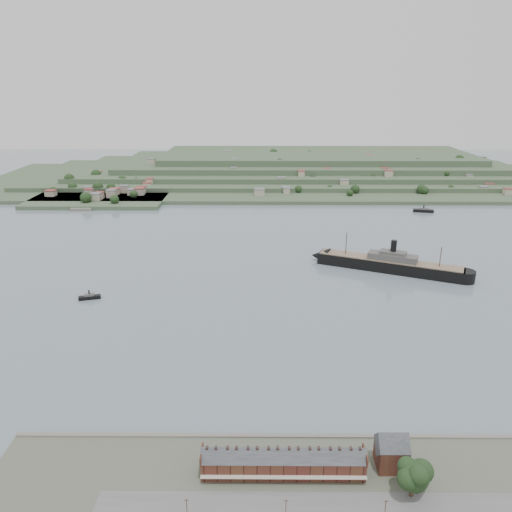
{
  "coord_description": "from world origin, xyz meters",
  "views": [
    {
      "loc": [
        -18.22,
        -303.75,
        128.61
      ],
      "look_at": [
        -20.55,
        30.0,
        11.12
      ],
      "focal_mm": 35.0,
      "sensor_mm": 36.0,
      "label": 1
    }
  ],
  "objects_px": {
    "fig_tree": "(415,476)",
    "tugboat": "(90,297)",
    "gabled_building": "(392,451)",
    "terrace_row": "(283,462)",
    "steamship": "(385,264)"
  },
  "relations": [
    {
      "from": "fig_tree",
      "to": "tugboat",
      "type": "bearing_deg",
      "value": 134.6
    },
    {
      "from": "gabled_building",
      "to": "tugboat",
      "type": "bearing_deg",
      "value": 136.46
    },
    {
      "from": "terrace_row",
      "to": "gabled_building",
      "type": "relative_size",
      "value": 3.95
    },
    {
      "from": "steamship",
      "to": "terrace_row",
      "type": "bearing_deg",
      "value": -112.29
    },
    {
      "from": "tugboat",
      "to": "fig_tree",
      "type": "distance_m",
      "value": 221.44
    },
    {
      "from": "terrace_row",
      "to": "tugboat",
      "type": "bearing_deg",
      "value": 127.61
    },
    {
      "from": "gabled_building",
      "to": "tugboat",
      "type": "distance_m",
      "value": 209.12
    },
    {
      "from": "steamship",
      "to": "fig_tree",
      "type": "height_order",
      "value": "steamship"
    },
    {
      "from": "steamship",
      "to": "tugboat",
      "type": "height_order",
      "value": "steamship"
    },
    {
      "from": "terrace_row",
      "to": "fig_tree",
      "type": "height_order",
      "value": "fig_tree"
    },
    {
      "from": "terrace_row",
      "to": "steamship",
      "type": "distance_m",
      "value": 215.56
    },
    {
      "from": "tugboat",
      "to": "fig_tree",
      "type": "height_order",
      "value": "fig_tree"
    },
    {
      "from": "steamship",
      "to": "tugboat",
      "type": "xyz_separation_m",
      "value": [
        -195.8,
        -51.44,
        -3.65
      ]
    },
    {
      "from": "steamship",
      "to": "fig_tree",
      "type": "relative_size",
      "value": 7.87
    },
    {
      "from": "gabled_building",
      "to": "tugboat",
      "type": "height_order",
      "value": "gabled_building"
    }
  ]
}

